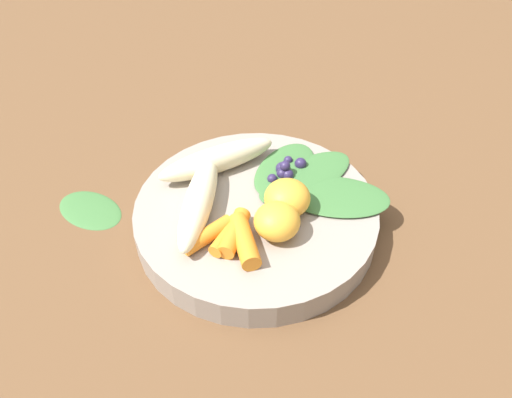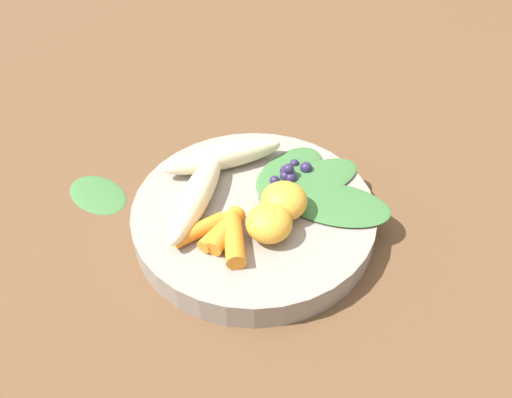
{
  "view_description": "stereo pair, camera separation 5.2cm",
  "coord_description": "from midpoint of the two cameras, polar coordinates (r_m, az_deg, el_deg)",
  "views": [
    {
      "loc": [
        0.37,
        -0.05,
        0.4
      ],
      "look_at": [
        0.0,
        0.0,
        0.04
      ],
      "focal_mm": 36.21,
      "sensor_mm": 36.0,
      "label": 1
    },
    {
      "loc": [
        0.38,
        -0.0,
        0.4
      ],
      "look_at": [
        0.0,
        0.0,
        0.04
      ],
      "focal_mm": 36.21,
      "sensor_mm": 36.0,
      "label": 2
    }
  ],
  "objects": [
    {
      "name": "orange_segment_far",
      "position": [
        0.49,
        4.77,
        -2.82
      ],
      "size": [
        0.04,
        0.04,
        0.03
      ],
      "primitive_type": "ellipsoid",
      "color": "#F4A833",
      "rests_on": "bowl"
    },
    {
      "name": "bowl",
      "position": [
        0.54,
        2.77,
        -2.05
      ],
      "size": [
        0.25,
        0.25,
        0.03
      ],
      "primitive_type": "cylinder",
      "color": "gray",
      "rests_on": "ground_plane"
    },
    {
      "name": "banana_peeled_right",
      "position": [
        0.57,
        -0.8,
        4.63
      ],
      "size": [
        0.07,
        0.14,
        0.03
      ],
      "primitive_type": "ellipsoid",
      "rotation": [
        0.0,
        0.0,
        5.05
      ],
      "color": "beige",
      "rests_on": "bowl"
    },
    {
      "name": "kale_leaf_stray",
      "position": [
        0.6,
        -14.58,
        0.52
      ],
      "size": [
        0.09,
        0.09,
        0.01
      ],
      "primitive_type": "ellipsoid",
      "rotation": [
        0.0,
        0.0,
        3.99
      ],
      "color": "#3D7038",
      "rests_on": "ground_plane"
    },
    {
      "name": "orange_segment_near",
      "position": [
        0.51,
        6.29,
        -0.35
      ],
      "size": [
        0.05,
        0.05,
        0.03
      ],
      "primitive_type": "ellipsoid",
      "color": "#F4A833",
      "rests_on": "bowl"
    },
    {
      "name": "kale_leaf_rear",
      "position": [
        0.57,
        6.6,
        2.87
      ],
      "size": [
        0.11,
        0.1,
        0.01
      ],
      "primitive_type": "ellipsoid",
      "rotation": [
        0.0,
        0.0,
        8.79
      ],
      "color": "#3D7038",
      "rests_on": "bowl"
    },
    {
      "name": "kale_leaf_left",
      "position": [
        0.54,
        11.75,
        -0.7
      ],
      "size": [
        0.09,
        0.13,
        0.01
      ],
      "primitive_type": "ellipsoid",
      "rotation": [
        0.0,
        0.0,
        7.58
      ],
      "color": "#3D7038",
      "rests_on": "bowl"
    },
    {
      "name": "banana_peeled_left",
      "position": [
        0.52,
        -3.51,
        0.4
      ],
      "size": [
        0.14,
        0.06,
        0.03
      ],
      "primitive_type": "ellipsoid",
      "rotation": [
        0.0,
        0.0,
        6.01
      ],
      "color": "beige",
      "rests_on": "bowl"
    },
    {
      "name": "blueberry_pile",
      "position": [
        0.56,
        6.76,
        2.45
      ],
      "size": [
        0.06,
        0.05,
        0.02
      ],
      "color": "#2D234C",
      "rests_on": "bowl"
    },
    {
      "name": "carrot_mid_right",
      "position": [
        0.49,
        -0.08,
        -3.62
      ],
      "size": [
        0.06,
        0.04,
        0.02
      ],
      "primitive_type": "cylinder",
      "rotation": [
        0.0,
        1.57,
        5.86
      ],
      "color": "orange",
      "rests_on": "bowl"
    },
    {
      "name": "kale_leaf_right",
      "position": [
        0.56,
        8.8,
        1.79
      ],
      "size": [
        0.11,
        0.13,
        0.01
      ],
      "primitive_type": "ellipsoid",
      "rotation": [
        0.0,
        0.0,
        8.39
      ],
      "color": "#3D7038",
      "rests_on": "bowl"
    },
    {
      "name": "carrot_rear",
      "position": [
        0.49,
        0.89,
        -4.61
      ],
      "size": [
        0.06,
        0.03,
        0.02
      ],
      "primitive_type": "cylinder",
      "rotation": [
        0.0,
        1.57,
        6.39
      ],
      "color": "orange",
      "rests_on": "bowl"
    },
    {
      "name": "carrot_front",
      "position": [
        0.5,
        -3.02,
        -3.56
      ],
      "size": [
        0.04,
        0.05,
        0.02
      ],
      "primitive_type": "cylinder",
      "rotation": [
        0.0,
        1.57,
        5.3
      ],
      "color": "orange",
      "rests_on": "bowl"
    },
    {
      "name": "carrot_mid_left",
      "position": [
        0.49,
        -0.88,
        -3.86
      ],
      "size": [
        0.05,
        0.04,
        0.01
      ],
      "primitive_type": "cylinder",
      "rotation": [
        0.0,
        1.57,
        5.66
      ],
      "color": "orange",
      "rests_on": "bowl"
    },
    {
      "name": "ground_plane",
      "position": [
        0.55,
        2.72,
        -3.14
      ],
      "size": [
        2.4,
        2.4,
        0.0
      ],
      "primitive_type": "plane",
      "color": "brown"
    }
  ]
}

